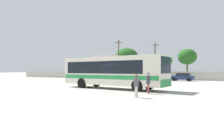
{
  "coord_description": "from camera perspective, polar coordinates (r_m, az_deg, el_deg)",
  "views": [
    {
      "loc": [
        9.13,
        -18.82,
        1.89
      ],
      "look_at": [
        -1.76,
        2.53,
        1.93
      ],
      "focal_mm": 33.38,
      "sensor_mm": 36.0,
      "label": 1
    }
  ],
  "objects": [
    {
      "name": "ground_plane",
      "position": [
        30.29,
        9.45,
        -3.67
      ],
      "size": [
        300.0,
        300.0,
        0.0
      ],
      "primitive_type": "plane",
      "color": "#A3A099"
    },
    {
      "name": "perimeter_wall",
      "position": [
        43.08,
        14.79,
        -1.49
      ],
      "size": [
        80.0,
        0.3,
        1.67
      ],
      "primitive_type": "cube",
      "color": "#B2AD9E",
      "rests_on": "ground_plane"
    },
    {
      "name": "coach_bus_cream_green",
      "position": [
        21.5,
        -0.16,
        -0.15
      ],
      "size": [
        11.72,
        4.15,
        3.5
      ],
      "color": "silver",
      "rests_on": "ground_plane"
    },
    {
      "name": "attendant_by_bus_door",
      "position": [
        17.02,
        9.9,
        -3.23
      ],
      "size": [
        0.41,
        0.41,
        1.69
      ],
      "color": "#99383D",
      "rests_on": "ground_plane"
    },
    {
      "name": "passenger_waiting_on_apron",
      "position": [
        14.57,
        6.67,
        -3.91
      ],
      "size": [
        0.46,
        0.46,
        1.63
      ],
      "color": "#B7B2A8",
      "rests_on": "ground_plane"
    },
    {
      "name": "parked_car_leftmost_dark_blue",
      "position": [
        45.71,
        -4.76,
        -1.45
      ],
      "size": [
        4.41,
        2.04,
        1.52
      ],
      "color": "navy",
      "rests_on": "ground_plane"
    },
    {
      "name": "parked_car_second_white",
      "position": [
        42.82,
        3.13,
        -1.55
      ],
      "size": [
        4.52,
        2.04,
        1.52
      ],
      "color": "silver",
      "rests_on": "ground_plane"
    },
    {
      "name": "parked_car_third_white",
      "position": [
        40.12,
        10.33,
        -1.67
      ],
      "size": [
        4.22,
        2.07,
        1.48
      ],
      "color": "silver",
      "rests_on": "ground_plane"
    },
    {
      "name": "parked_car_rightmost_dark_blue",
      "position": [
        39.08,
        18.71,
        -1.75
      ],
      "size": [
        4.15,
        2.15,
        1.42
      ],
      "color": "navy",
      "rests_on": "ground_plane"
    },
    {
      "name": "utility_pole_near",
      "position": [
        48.63,
        1.83,
        3.21
      ],
      "size": [
        1.8,
        0.34,
        9.01
      ],
      "color": "#4C3823",
      "rests_on": "ground_plane"
    },
    {
      "name": "utility_pole_far",
      "position": [
        46.96,
        11.7,
        2.75
      ],
      "size": [
        1.8,
        0.28,
        8.07
      ],
      "color": "#4C3823",
      "rests_on": "ground_plane"
    },
    {
      "name": "roadside_tree_left",
      "position": [
        51.92,
        4.02,
        3.29
      ],
      "size": [
        5.95,
        5.95,
        7.49
      ],
      "color": "brown",
      "rests_on": "ground_plane"
    },
    {
      "name": "roadside_tree_midleft",
      "position": [
        50.05,
        14.19,
        2.5
      ],
      "size": [
        3.56,
        3.56,
        5.69
      ],
      "color": "brown",
      "rests_on": "ground_plane"
    },
    {
      "name": "roadside_tree_midright",
      "position": [
        48.25,
        19.88,
        3.44
      ],
      "size": [
        4.03,
        4.03,
        6.59
      ],
      "color": "brown",
      "rests_on": "ground_plane"
    }
  ]
}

